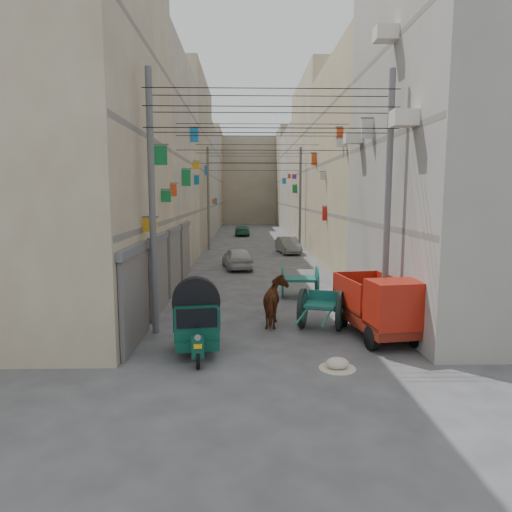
{
  "coord_description": "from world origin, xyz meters",
  "views": [
    {
      "loc": [
        -0.82,
        -7.96,
        4.26
      ],
      "look_at": [
        -0.44,
        6.5,
        2.35
      ],
      "focal_mm": 32.0,
      "sensor_mm": 36.0,
      "label": 1
    }
  ],
  "objects_px": {
    "tonga_cart": "(321,309)",
    "distant_car_green": "(242,230)",
    "distant_car_white": "(237,258)",
    "mini_truck": "(383,310)",
    "auto_rickshaw": "(196,319)",
    "horse": "(276,302)",
    "distant_car_grey": "(288,245)",
    "second_cart": "(300,281)",
    "feed_sack": "(337,363)"
  },
  "relations": [
    {
      "from": "auto_rickshaw",
      "to": "second_cart",
      "type": "relative_size",
      "value": 1.46
    },
    {
      "from": "horse",
      "to": "mini_truck",
      "type": "bearing_deg",
      "value": 154.52
    },
    {
      "from": "mini_truck",
      "to": "distant_car_white",
      "type": "distance_m",
      "value": 14.3
    },
    {
      "from": "tonga_cart",
      "to": "horse",
      "type": "distance_m",
      "value": 1.48
    },
    {
      "from": "tonga_cart",
      "to": "mini_truck",
      "type": "relative_size",
      "value": 0.83
    },
    {
      "from": "tonga_cart",
      "to": "distant_car_grey",
      "type": "bearing_deg",
      "value": 105.56
    },
    {
      "from": "mini_truck",
      "to": "horse",
      "type": "relative_size",
      "value": 1.95
    },
    {
      "from": "auto_rickshaw",
      "to": "tonga_cart",
      "type": "height_order",
      "value": "auto_rickshaw"
    },
    {
      "from": "auto_rickshaw",
      "to": "distant_car_green",
      "type": "bearing_deg",
      "value": 81.24
    },
    {
      "from": "distant_car_grey",
      "to": "feed_sack",
      "type": "bearing_deg",
      "value": -100.02
    },
    {
      "from": "mini_truck",
      "to": "second_cart",
      "type": "distance_m",
      "value": 6.14
    },
    {
      "from": "auto_rickshaw",
      "to": "tonga_cart",
      "type": "relative_size",
      "value": 0.77
    },
    {
      "from": "tonga_cart",
      "to": "distant_car_green",
      "type": "height_order",
      "value": "tonga_cart"
    },
    {
      "from": "distant_car_green",
      "to": "horse",
      "type": "bearing_deg",
      "value": 91.4
    },
    {
      "from": "mini_truck",
      "to": "distant_car_grey",
      "type": "xyz_separation_m",
      "value": [
        -0.8,
        20.66,
        -0.33
      ]
    },
    {
      "from": "mini_truck",
      "to": "feed_sack",
      "type": "bearing_deg",
      "value": -138.21
    },
    {
      "from": "second_cart",
      "to": "horse",
      "type": "height_order",
      "value": "horse"
    },
    {
      "from": "tonga_cart",
      "to": "distant_car_grey",
      "type": "xyz_separation_m",
      "value": [
        0.82,
        19.42,
        -0.06
      ]
    },
    {
      "from": "second_cart",
      "to": "tonga_cart",
      "type": "bearing_deg",
      "value": -85.22
    },
    {
      "from": "second_cart",
      "to": "distant_car_white",
      "type": "height_order",
      "value": "second_cart"
    },
    {
      "from": "auto_rickshaw",
      "to": "distant_car_grey",
      "type": "relative_size",
      "value": 0.63
    },
    {
      "from": "feed_sack",
      "to": "distant_car_green",
      "type": "xyz_separation_m",
      "value": [
        -2.5,
        38.04,
        0.41
      ]
    },
    {
      "from": "mini_truck",
      "to": "second_cart",
      "type": "height_order",
      "value": "mini_truck"
    },
    {
      "from": "feed_sack",
      "to": "distant_car_white",
      "type": "relative_size",
      "value": 0.15
    },
    {
      "from": "horse",
      "to": "distant_car_grey",
      "type": "bearing_deg",
      "value": -92.42
    },
    {
      "from": "auto_rickshaw",
      "to": "distant_car_white",
      "type": "distance_m",
      "value": 14.53
    },
    {
      "from": "distant_car_white",
      "to": "distant_car_green",
      "type": "relative_size",
      "value": 0.97
    },
    {
      "from": "distant_car_green",
      "to": "distant_car_white",
      "type": "bearing_deg",
      "value": 88.78
    },
    {
      "from": "auto_rickshaw",
      "to": "mini_truck",
      "type": "height_order",
      "value": "mini_truck"
    },
    {
      "from": "mini_truck",
      "to": "distant_car_green",
      "type": "relative_size",
      "value": 0.95
    },
    {
      "from": "auto_rickshaw",
      "to": "distant_car_green",
      "type": "xyz_separation_m",
      "value": [
        1.1,
        36.8,
        -0.38
      ]
    },
    {
      "from": "auto_rickshaw",
      "to": "distant_car_grey",
      "type": "bearing_deg",
      "value": 70.99
    },
    {
      "from": "tonga_cart",
      "to": "second_cart",
      "type": "bearing_deg",
      "value": 109.39
    },
    {
      "from": "mini_truck",
      "to": "feed_sack",
      "type": "distance_m",
      "value": 2.91
    },
    {
      "from": "tonga_cart",
      "to": "distant_car_white",
      "type": "xyz_separation_m",
      "value": [
        -2.85,
        12.33,
        -0.04
      ]
    },
    {
      "from": "second_cart",
      "to": "feed_sack",
      "type": "height_order",
      "value": "second_cart"
    },
    {
      "from": "mini_truck",
      "to": "distant_car_green",
      "type": "xyz_separation_m",
      "value": [
        -4.27,
        35.87,
        -0.38
      ]
    },
    {
      "from": "tonga_cart",
      "to": "distant_car_green",
      "type": "relative_size",
      "value": 0.79
    },
    {
      "from": "auto_rickshaw",
      "to": "feed_sack",
      "type": "bearing_deg",
      "value": -26.13
    },
    {
      "from": "distant_car_white",
      "to": "auto_rickshaw",
      "type": "bearing_deg",
      "value": 76.7
    },
    {
      "from": "distant_car_white",
      "to": "distant_car_green",
      "type": "bearing_deg",
      "value": -100.26
    },
    {
      "from": "distant_car_white",
      "to": "mini_truck",
      "type": "bearing_deg",
      "value": 98.5
    },
    {
      "from": "horse",
      "to": "distant_car_white",
      "type": "relative_size",
      "value": 0.51
    },
    {
      "from": "tonga_cart",
      "to": "feed_sack",
      "type": "height_order",
      "value": "tonga_cart"
    },
    {
      "from": "distant_car_grey",
      "to": "second_cart",
      "type": "bearing_deg",
      "value": -101.2
    },
    {
      "from": "horse",
      "to": "distant_car_green",
      "type": "bearing_deg",
      "value": -83.64
    },
    {
      "from": "feed_sack",
      "to": "distant_car_grey",
      "type": "height_order",
      "value": "distant_car_grey"
    },
    {
      "from": "auto_rickshaw",
      "to": "second_cart",
      "type": "distance_m",
      "value": 7.72
    },
    {
      "from": "distant_car_grey",
      "to": "distant_car_green",
      "type": "bearing_deg",
      "value": 95.29
    },
    {
      "from": "auto_rickshaw",
      "to": "feed_sack",
      "type": "height_order",
      "value": "auto_rickshaw"
    }
  ]
}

